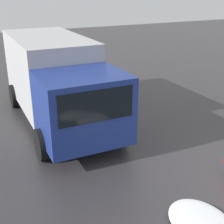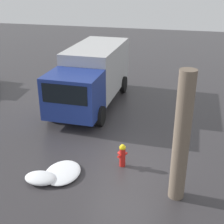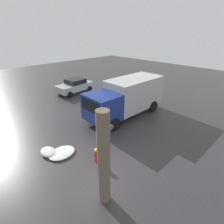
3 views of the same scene
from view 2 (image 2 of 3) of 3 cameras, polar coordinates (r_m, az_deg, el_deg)
ground_plane at (r=11.29m, az=1.89°, el=-9.78°), size 60.00×60.00×0.00m
fire_hydrant at (r=11.05m, az=1.91°, el=-7.85°), size 0.39×0.36×0.87m
tree_trunk at (r=9.04m, az=12.61°, el=-4.66°), size 0.73×0.48×4.03m
delivery_truck at (r=16.06m, az=-3.65°, el=6.91°), size 6.90×2.73×2.87m
snow_pile_by_hydrant at (r=10.71m, az=-12.90°, el=-11.69°), size 0.75×1.08×0.27m
snow_pile_curbside at (r=10.92m, az=-9.01°, el=-10.87°), size 1.50×1.18×0.17m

